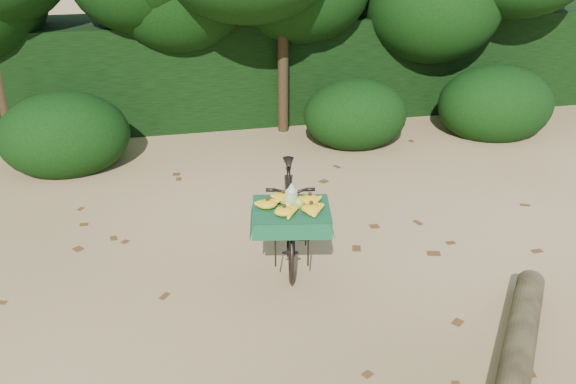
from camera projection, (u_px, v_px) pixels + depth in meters
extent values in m
plane|color=tan|center=(347.00, 305.00, 5.97)|extent=(80.00, 80.00, 0.00)
imported|color=black|center=(289.00, 213.00, 6.62)|extent=(0.82, 1.81, 1.05)
cube|color=black|center=(291.00, 210.00, 5.94)|extent=(0.46, 0.53, 0.03)
cube|color=#154F28|center=(291.00, 208.00, 5.93)|extent=(0.86, 0.76, 0.01)
ellipsoid|color=#A4AF2A|center=(299.00, 203.00, 5.91)|extent=(0.10, 0.08, 0.11)
ellipsoid|color=#A4AF2A|center=(287.00, 201.00, 5.96)|extent=(0.10, 0.08, 0.11)
ellipsoid|color=#A4AF2A|center=(288.00, 206.00, 5.86)|extent=(0.10, 0.08, 0.11)
cylinder|color=#EAE5C6|center=(291.00, 198.00, 5.90)|extent=(0.12, 0.12, 0.16)
cube|color=black|center=(244.00, 67.00, 11.15)|extent=(26.00, 1.80, 1.80)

